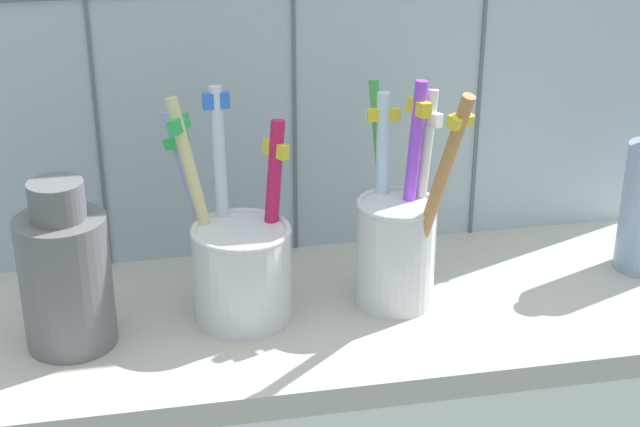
{
  "coord_description": "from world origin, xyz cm",
  "views": [
    {
      "loc": [
        -13.01,
        -66.42,
        40.73
      ],
      "look_at": [
        0.0,
        -0.03,
        10.14
      ],
      "focal_mm": 55.91,
      "sensor_mm": 36.0,
      "label": 1
    }
  ],
  "objects": [
    {
      "name": "toothbrush_cup_right",
      "position": [
        6.15,
        0.11,
        7.43
      ],
      "size": [
        7.15,
        11.75,
        18.49
      ],
      "color": "silver",
      "rests_on": "counter_slab"
    },
    {
      "name": "counter_slab",
      "position": [
        0.0,
        0.0,
        1.0
      ],
      "size": [
        64.0,
        22.0,
        2.0
      ],
      "primitive_type": "cube",
      "color": "#BCB7AD",
      "rests_on": "ground"
    },
    {
      "name": "ceramic_vase",
      "position": [
        -18.75,
        -1.32,
        7.55
      ],
      "size": [
        6.53,
        6.53,
        12.7
      ],
      "color": "slate",
      "rests_on": "counter_slab"
    },
    {
      "name": "toothbrush_cup_left",
      "position": [
        -6.09,
        0.31,
        6.53
      ],
      "size": [
        9.23,
        10.04,
        17.28
      ],
      "color": "silver",
      "rests_on": "counter_slab"
    },
    {
      "name": "tile_wall_back",
      "position": [
        -0.0,
        12.0,
        22.5
      ],
      "size": [
        64.0,
        2.2,
        45.0
      ],
      "color": "#B2C1CC",
      "rests_on": "ground"
    }
  ]
}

